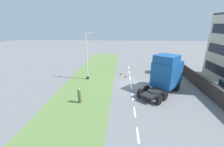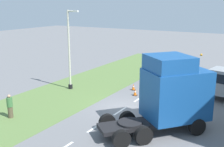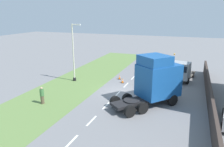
{
  "view_description": "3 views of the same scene",
  "coord_description": "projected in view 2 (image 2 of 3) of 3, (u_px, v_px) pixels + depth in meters",
  "views": [
    {
      "loc": [
        -1.36,
        -19.96,
        8.18
      ],
      "look_at": [
        -2.73,
        0.14,
        1.53
      ],
      "focal_mm": 24.0,
      "sensor_mm": 36.0,
      "label": 1
    },
    {
      "loc": [
        9.37,
        -17.52,
        7.64
      ],
      "look_at": [
        -0.38,
        -1.21,
        2.89
      ],
      "focal_mm": 45.0,
      "sensor_mm": 36.0,
      "label": 2
    },
    {
      "loc": [
        7.1,
        -21.42,
        8.45
      ],
      "look_at": [
        -1.11,
        0.59,
        1.82
      ],
      "focal_mm": 35.0,
      "sensor_mm": 36.0,
      "label": 3
    }
  ],
  "objects": [
    {
      "name": "traffic_cone_lead",
      "position": [
        135.0,
        92.0,
        23.95
      ],
      "size": [
        0.36,
        0.36,
        0.58
      ],
      "color": "black",
      "rests_on": "ground"
    },
    {
      "name": "lane_markings",
      "position": [
        120.0,
        111.0,
        20.52
      ],
      "size": [
        0.16,
        21.0,
        0.0
      ],
      "color": "white",
      "rests_on": "ground"
    },
    {
      "name": "grass_verge",
      "position": [
        63.0,
        95.0,
        24.09
      ],
      "size": [
        7.0,
        44.0,
        0.01
      ],
      "color": "#607F42",
      "rests_on": "ground"
    },
    {
      "name": "lorry_cab",
      "position": [
        172.0,
        93.0,
        16.99
      ],
      "size": [
        6.11,
        6.59,
        4.84
      ],
      "rotation": [
        0.0,
        0.0,
        -0.69
      ],
      "color": "black",
      "rests_on": "ground"
    },
    {
      "name": "traffic_cone_trailing",
      "position": [
        133.0,
        87.0,
        25.46
      ],
      "size": [
        0.36,
        0.36,
        0.58
      ],
      "color": "black",
      "rests_on": "ground"
    },
    {
      "name": "pedestrian",
      "position": [
        10.0,
        106.0,
        19.13
      ],
      "size": [
        0.39,
        0.39,
        1.68
      ],
      "color": "brown",
      "rests_on": "ground"
    },
    {
      "name": "ground_plane",
      "position": [
        125.0,
        108.0,
        21.11
      ],
      "size": [
        120.0,
        120.0,
        0.0
      ],
      "primitive_type": "plane",
      "color": "slate",
      "rests_on": "ground"
    },
    {
      "name": "lamp_post",
      "position": [
        70.0,
        54.0,
        25.1
      ],
      "size": [
        1.31,
        0.39,
        7.12
      ],
      "color": "black",
      "rests_on": "ground"
    }
  ]
}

